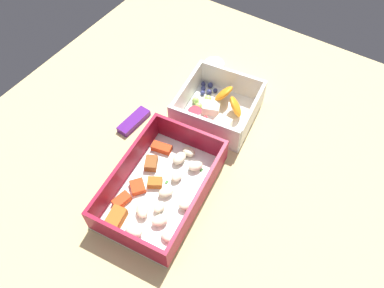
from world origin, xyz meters
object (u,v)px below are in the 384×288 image
(fruit_bowl, at_px, (218,107))
(paper_cup_liner, at_px, (214,67))
(pasta_container, at_px, (160,188))
(candy_bar, at_px, (134,121))

(fruit_bowl, height_order, paper_cup_liner, fruit_bowl)
(pasta_container, bearing_deg, paper_cup_liner, 7.98)
(fruit_bowl, bearing_deg, paper_cup_liner, 33.64)
(pasta_container, height_order, candy_bar, pasta_container)
(pasta_container, distance_m, fruit_bowl, 0.20)
(pasta_container, relative_size, fruit_bowl, 1.49)
(pasta_container, bearing_deg, fruit_bowl, -3.82)
(fruit_bowl, bearing_deg, candy_bar, 130.67)
(pasta_container, height_order, fruit_bowl, fruit_bowl)
(candy_bar, bearing_deg, pasta_container, -126.20)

